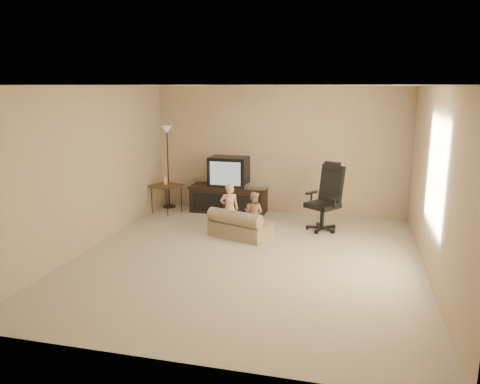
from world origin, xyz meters
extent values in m
plane|color=beige|center=(0.00, 0.00, 0.00)|extent=(5.50, 5.50, 0.00)
plane|color=silver|center=(0.00, 0.00, 2.50)|extent=(5.50, 5.50, 0.00)
plane|color=#C8AE8A|center=(0.00, 2.75, 1.25)|extent=(5.00, 0.00, 5.00)
plane|color=#C8AE8A|center=(0.00, -2.75, 1.25)|extent=(5.00, 0.00, 5.00)
plane|color=#C8AE8A|center=(-2.50, 0.00, 1.25)|extent=(0.00, 5.50, 5.50)
plane|color=#C8AE8A|center=(2.50, 0.00, 1.25)|extent=(0.00, 5.50, 5.50)
cube|color=black|center=(-0.96, 2.49, 0.24)|extent=(1.51, 0.55, 0.48)
cube|color=black|center=(-0.96, 2.49, 0.51)|extent=(1.55, 0.60, 0.04)
cube|color=black|center=(-1.32, 2.22, 0.25)|extent=(0.62, 0.03, 0.36)
cube|color=black|center=(-0.61, 2.21, 0.25)|extent=(0.62, 0.03, 0.36)
cube|color=black|center=(-0.96, 2.51, 0.83)|extent=(0.76, 0.54, 0.59)
cube|color=white|center=(-0.96, 2.24, 0.83)|extent=(0.61, 0.02, 0.46)
cube|color=silver|center=(-0.37, 2.43, 0.57)|extent=(0.43, 0.30, 0.06)
cylinder|color=black|center=(0.96, 1.67, 0.24)|extent=(0.07, 0.07, 0.38)
cube|color=black|center=(0.96, 1.67, 0.46)|extent=(0.67, 0.67, 0.09)
cube|color=black|center=(1.10, 1.86, 0.81)|extent=(0.47, 0.40, 0.67)
cube|color=black|center=(1.10, 1.86, 1.13)|extent=(0.29, 0.24, 0.15)
cube|color=black|center=(0.75, 1.82, 0.64)|extent=(0.21, 0.26, 0.04)
cube|color=black|center=(1.18, 1.52, 0.64)|extent=(0.21, 0.26, 0.04)
cube|color=brown|center=(-2.15, 2.11, 0.56)|extent=(0.66, 0.66, 0.03)
cylinder|color=black|center=(-2.41, 1.99, 0.28)|extent=(0.01, 0.01, 0.57)
cylinder|color=black|center=(-2.02, 1.85, 0.28)|extent=(0.01, 0.01, 0.57)
cylinder|color=black|center=(-2.28, 2.38, 0.28)|extent=(0.01, 0.01, 0.57)
cylinder|color=black|center=(-1.89, 2.24, 0.28)|extent=(0.01, 0.01, 0.57)
cylinder|color=#F0E2D0|center=(-2.18, 2.17, 0.64)|extent=(0.07, 0.07, 0.14)
cone|color=#D3BF89|center=(-2.18, 2.17, 0.74)|extent=(0.06, 0.06, 0.05)
cylinder|color=black|center=(-2.28, 2.55, 0.01)|extent=(0.27, 0.27, 0.03)
cylinder|color=black|center=(-2.28, 2.55, 0.82)|extent=(0.03, 0.03, 1.61)
cone|color=beige|center=(-2.28, 2.55, 1.63)|extent=(0.23, 0.23, 0.15)
cube|color=tan|center=(-0.35, 0.99, 0.13)|extent=(1.12, 0.84, 0.26)
cylinder|color=tan|center=(-0.40, 0.83, 0.37)|extent=(1.00, 0.55, 0.24)
imported|color=#DEA98B|center=(-0.58, 1.13, 0.44)|extent=(0.37, 0.31, 0.87)
imported|color=#DEA98B|center=(-0.17, 1.20, 0.37)|extent=(0.40, 0.29, 0.74)
camera|label=1|loc=(1.47, -6.36, 2.49)|focal=35.00mm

